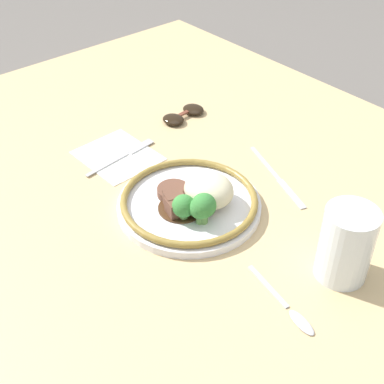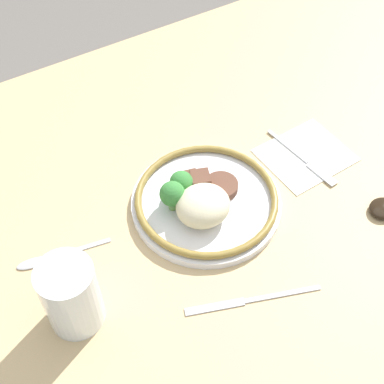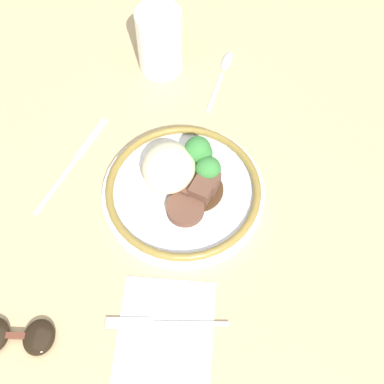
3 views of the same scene
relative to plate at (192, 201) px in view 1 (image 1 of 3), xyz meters
The scene contains 9 objects.
ground_plane 0.09m from the plate, 148.74° to the left, with size 8.00×8.00×0.00m, color #5B5651.
dining_table 0.08m from the plate, 148.74° to the left, with size 1.31×1.05×0.04m.
napkin 0.22m from the plate, behind, with size 0.16×0.13×0.00m.
plate is the anchor object (origin of this frame).
juice_glass 0.27m from the plate, 15.89° to the left, with size 0.08×0.08×0.12m.
fork 0.21m from the plate, behind, with size 0.03×0.17×0.00m.
knife 0.18m from the plate, 78.89° to the left, with size 0.20×0.08×0.00m.
spoon 0.27m from the plate, ahead, with size 0.15×0.04×0.01m.
sunglasses 0.32m from the plate, 142.78° to the left, with size 0.06×0.11×0.02m.
Camera 1 is at (0.59, -0.49, 0.64)m, focal length 50.00 mm.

